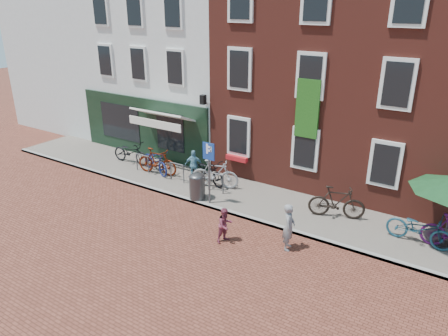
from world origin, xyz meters
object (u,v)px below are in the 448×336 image
Objects in this scene: parking_sign at (209,163)px; cafe_person at (194,165)px; woman at (289,227)px; bicycle_6 at (420,228)px; bicycle_0 at (131,152)px; bicycle_2 at (156,161)px; bicycle_4 at (208,171)px; litter_bin at (197,185)px; boy at (225,225)px; bicycle_5 at (337,202)px; bicycle_3 at (215,174)px; bicycle_1 at (157,161)px.

cafe_person is at bearing 140.77° from parking_sign.
woman is 0.76× the size of bicycle_6.
bicycle_0 is 1.00× the size of bicycle_2.
woman is 5.64m from bicycle_4.
litter_bin is at bearing 58.71° from woman.
boy is at bearing 124.43° from bicycle_6.
bicycle_6 is (2.79, -0.27, -0.06)m from bicycle_5.
litter_bin is 1.90m from cafe_person.
bicycle_5 is at bearing 88.74° from bicycle_6.
litter_bin is 1.27m from bicycle_3.
bicycle_5 is (4.46, 1.51, -1.06)m from parking_sign.
bicycle_1 is at bearing -100.46° from bicycle_2.
boy is 0.60× the size of bicycle_3.
litter_bin is 0.57× the size of bicycle_3.
bicycle_2 is (-7.63, 2.39, -0.14)m from woman.
boy reaches higher than bicycle_6.
bicycle_3 is at bearing 73.30° from bicycle_5.
bicycle_1 is (-1.76, -0.38, -0.08)m from cafe_person.
bicycle_0 is at bearing 58.35° from woman.
bicycle_2 is 11.06m from bicycle_6.
woman reaches higher than bicycle_2.
bicycle_0 is at bearing 71.43° from bicycle_5.
bicycle_1 is (-5.53, 2.99, 0.10)m from boy.
bicycle_0 is at bearing 164.09° from litter_bin.
bicycle_0 is 1.79m from bicycle_2.
parking_sign reaches higher than bicycle_6.
bicycle_5 reaches higher than bicycle_0.
woman is 0.76× the size of bicycle_4.
bicycle_2 is at bearing -99.56° from bicycle_0.
woman is at bearing -49.96° from boy.
bicycle_0 is at bearing 69.45° from bicycle_3.
woman is (4.44, -1.21, 0.09)m from litter_bin.
cafe_person is (-1.23, 1.45, 0.09)m from litter_bin.
litter_bin is 0.84× the size of cafe_person.
parking_sign is at bearing -173.39° from bicycle_3.
cafe_person is at bearing 48.83° from woman.
parking_sign is at bearing -114.90° from bicycle_1.
boy is at bearing 94.51° from woman.
bicycle_0 and bicycle_6 have the same top height.
boy is 0.89× the size of cafe_person.
woman is 8.00m from bicycle_2.
bicycle_3 is 0.97× the size of bicycle_6.
bicycle_4 is 8.39m from bicycle_6.
bicycle_5 reaches higher than bicycle_6.
bicycle_0 is (-4.97, 1.42, -0.05)m from litter_bin.
bicycle_2 is 3.18m from bicycle_3.
cafe_person reaches higher than bicycle_0.
cafe_person reaches higher than bicycle_3.
woman is 6.26m from cafe_person.
parking_sign is 1.81× the size of cafe_person.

